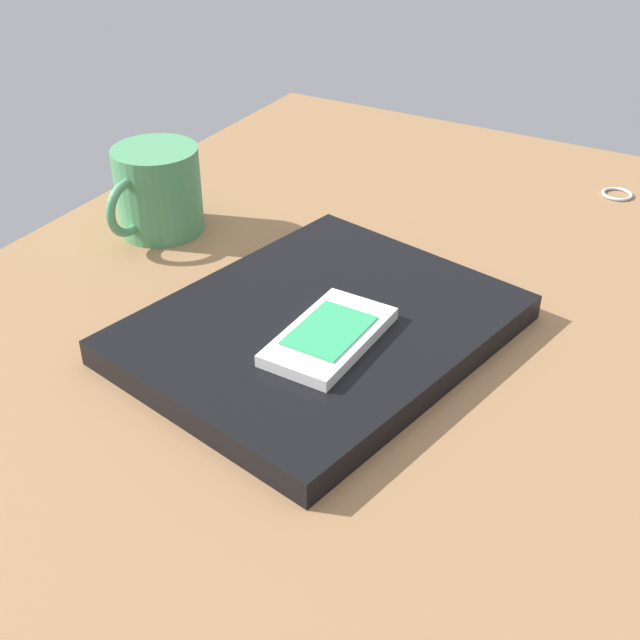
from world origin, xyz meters
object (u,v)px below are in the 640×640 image
Objects in this scene: key_ring at (617,194)px; cell_phone_on_laptop at (329,336)px; laptop_closed at (320,329)px; coffee_mug at (157,191)px.

cell_phone_on_laptop is at bearing -16.05° from key_ring.
coffee_mug reaches higher than laptop_closed.
coffee_mug reaches higher than cell_phone_on_laptop.
cell_phone_on_laptop reaches higher than laptop_closed.
key_ring is (-43.78, 12.59, -2.59)cm from cell_phone_on_laptop.
cell_phone_on_laptop is at bearing 65.56° from coffee_mug.
cell_phone_on_laptop is at bearing 53.27° from laptop_closed.
cell_phone_on_laptop reaches higher than key_ring.
laptop_closed is 2.53× the size of coffee_mug.
cell_phone_on_laptop is 45.63cm from key_ring.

